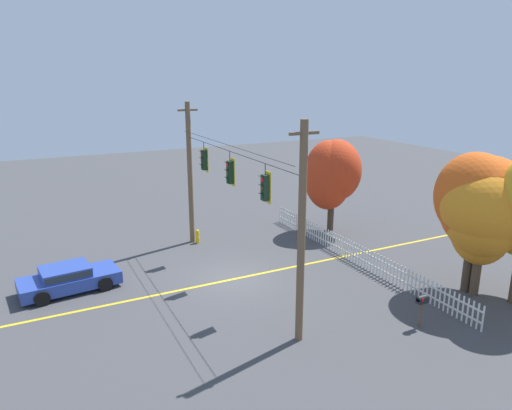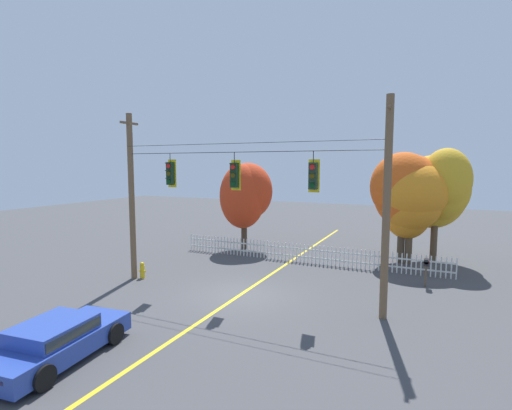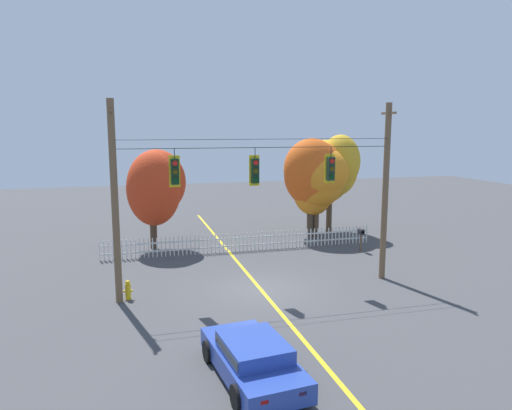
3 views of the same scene
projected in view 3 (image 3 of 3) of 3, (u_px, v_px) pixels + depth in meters
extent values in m
plane|color=#424244|center=(260.00, 289.00, 20.22)|extent=(80.00, 80.00, 0.00)
cube|color=gold|center=(260.00, 289.00, 20.22)|extent=(0.16, 36.00, 0.01)
cylinder|color=brown|center=(115.00, 203.00, 18.09)|extent=(0.27, 0.27, 7.86)
cylinder|color=brown|center=(385.00, 193.00, 21.09)|extent=(0.27, 0.27, 7.86)
cube|color=brown|center=(110.00, 110.00, 17.54)|extent=(0.10, 1.10, 0.10)
cube|color=brown|center=(389.00, 113.00, 20.53)|extent=(0.10, 1.10, 0.10)
cylinder|color=black|center=(260.00, 147.00, 19.26)|extent=(11.34, 0.02, 0.02)
cylinder|color=black|center=(262.00, 139.00, 18.97)|extent=(11.34, 0.02, 0.02)
cylinder|color=black|center=(174.00, 154.00, 18.39)|extent=(0.03, 0.03, 0.39)
cube|color=yellow|center=(175.00, 171.00, 18.63)|extent=(0.43, 0.02, 1.25)
cube|color=black|center=(175.00, 172.00, 18.50)|extent=(0.30, 0.24, 1.01)
cylinder|color=red|center=(175.00, 163.00, 18.32)|extent=(0.20, 0.03, 0.20)
cube|color=black|center=(175.00, 160.00, 18.26)|extent=(0.22, 0.12, 0.06)
cylinder|color=#463B09|center=(175.00, 172.00, 18.38)|extent=(0.20, 0.03, 0.20)
cube|color=black|center=(175.00, 169.00, 18.31)|extent=(0.22, 0.12, 0.06)
cylinder|color=#073513|center=(175.00, 180.00, 18.43)|extent=(0.20, 0.03, 0.20)
cube|color=black|center=(175.00, 178.00, 18.37)|extent=(0.22, 0.12, 0.06)
cylinder|color=black|center=(255.00, 153.00, 19.24)|extent=(0.03, 0.03, 0.43)
cube|color=yellow|center=(254.00, 170.00, 19.48)|extent=(0.43, 0.02, 1.26)
cube|color=black|center=(255.00, 171.00, 19.35)|extent=(0.30, 0.24, 1.01)
cylinder|color=red|center=(256.00, 163.00, 19.17)|extent=(0.20, 0.03, 0.20)
cube|color=black|center=(256.00, 160.00, 19.11)|extent=(0.22, 0.12, 0.06)
cylinder|color=#463B09|center=(256.00, 171.00, 19.22)|extent=(0.20, 0.03, 0.20)
cube|color=black|center=(256.00, 168.00, 19.16)|extent=(0.22, 0.12, 0.06)
cylinder|color=#073513|center=(256.00, 179.00, 19.28)|extent=(0.20, 0.03, 0.20)
cube|color=black|center=(256.00, 177.00, 19.22)|extent=(0.22, 0.12, 0.06)
cylinder|color=black|center=(331.00, 152.00, 20.10)|extent=(0.03, 0.03, 0.43)
cube|color=yellow|center=(329.00, 169.00, 20.34)|extent=(0.43, 0.02, 1.25)
cube|color=#1E3323|center=(331.00, 169.00, 20.22)|extent=(0.30, 0.24, 1.01)
cylinder|color=red|center=(332.00, 161.00, 20.04)|extent=(0.20, 0.03, 0.20)
cube|color=#1E3323|center=(333.00, 158.00, 19.98)|extent=(0.22, 0.12, 0.06)
cylinder|color=#463B09|center=(332.00, 169.00, 20.09)|extent=(0.20, 0.03, 0.20)
cube|color=#1E3323|center=(332.00, 166.00, 20.03)|extent=(0.22, 0.12, 0.06)
cylinder|color=#073513|center=(332.00, 177.00, 20.14)|extent=(0.20, 0.03, 0.20)
cube|color=#1E3323|center=(332.00, 174.00, 20.08)|extent=(0.22, 0.12, 0.06)
cube|color=silver|center=(100.00, 251.00, 24.40)|extent=(0.06, 0.04, 1.05)
cube|color=silver|center=(104.00, 251.00, 24.45)|extent=(0.06, 0.04, 1.05)
cube|color=silver|center=(109.00, 251.00, 24.51)|extent=(0.06, 0.04, 1.05)
cube|color=silver|center=(113.00, 250.00, 24.57)|extent=(0.06, 0.04, 1.05)
cube|color=silver|center=(118.00, 250.00, 24.63)|extent=(0.06, 0.04, 1.05)
cube|color=silver|center=(122.00, 250.00, 24.69)|extent=(0.06, 0.04, 1.05)
cube|color=silver|center=(127.00, 249.00, 24.74)|extent=(0.06, 0.04, 1.05)
cube|color=silver|center=(131.00, 249.00, 24.80)|extent=(0.06, 0.04, 1.05)
cube|color=silver|center=(135.00, 249.00, 24.86)|extent=(0.06, 0.04, 1.05)
cube|color=silver|center=(140.00, 249.00, 24.92)|extent=(0.06, 0.04, 1.05)
cube|color=silver|center=(144.00, 248.00, 24.98)|extent=(0.06, 0.04, 1.05)
cube|color=silver|center=(148.00, 248.00, 25.03)|extent=(0.06, 0.04, 1.05)
cube|color=silver|center=(153.00, 248.00, 25.09)|extent=(0.06, 0.04, 1.05)
cube|color=silver|center=(157.00, 247.00, 25.15)|extent=(0.06, 0.04, 1.05)
cube|color=silver|center=(161.00, 247.00, 25.21)|extent=(0.06, 0.04, 1.05)
cube|color=silver|center=(166.00, 247.00, 25.27)|extent=(0.06, 0.04, 1.05)
cube|color=silver|center=(170.00, 247.00, 25.32)|extent=(0.06, 0.04, 1.05)
cube|color=silver|center=(174.00, 246.00, 25.38)|extent=(0.06, 0.04, 1.05)
cube|color=silver|center=(178.00, 246.00, 25.44)|extent=(0.06, 0.04, 1.05)
cube|color=silver|center=(182.00, 246.00, 25.50)|extent=(0.06, 0.04, 1.05)
cube|color=silver|center=(187.00, 246.00, 25.56)|extent=(0.06, 0.04, 1.05)
cube|color=silver|center=(191.00, 245.00, 25.61)|extent=(0.06, 0.04, 1.05)
cube|color=silver|center=(195.00, 245.00, 25.67)|extent=(0.06, 0.04, 1.05)
cube|color=silver|center=(199.00, 245.00, 25.73)|extent=(0.06, 0.04, 1.05)
cube|color=silver|center=(203.00, 244.00, 25.79)|extent=(0.06, 0.04, 1.05)
cube|color=silver|center=(207.00, 244.00, 25.85)|extent=(0.06, 0.04, 1.05)
cube|color=silver|center=(211.00, 244.00, 25.90)|extent=(0.06, 0.04, 1.05)
cube|color=silver|center=(215.00, 244.00, 25.96)|extent=(0.06, 0.04, 1.05)
cube|color=silver|center=(219.00, 243.00, 26.02)|extent=(0.06, 0.04, 1.05)
cube|color=silver|center=(223.00, 243.00, 26.08)|extent=(0.06, 0.04, 1.05)
cube|color=silver|center=(227.00, 243.00, 26.14)|extent=(0.06, 0.04, 1.05)
cube|color=silver|center=(231.00, 243.00, 26.19)|extent=(0.06, 0.04, 1.05)
cube|color=silver|center=(235.00, 242.00, 26.25)|extent=(0.06, 0.04, 1.05)
cube|color=silver|center=(239.00, 242.00, 26.31)|extent=(0.06, 0.04, 1.05)
cube|color=silver|center=(243.00, 242.00, 26.37)|extent=(0.06, 0.04, 1.05)
cube|color=silver|center=(247.00, 242.00, 26.43)|extent=(0.06, 0.04, 1.05)
cube|color=silver|center=(251.00, 241.00, 26.48)|extent=(0.06, 0.04, 1.05)
cube|color=silver|center=(255.00, 241.00, 26.54)|extent=(0.06, 0.04, 1.05)
cube|color=silver|center=(259.00, 241.00, 26.60)|extent=(0.06, 0.04, 1.05)
cube|color=silver|center=(262.00, 241.00, 26.66)|extent=(0.06, 0.04, 1.05)
cube|color=silver|center=(266.00, 240.00, 26.72)|extent=(0.06, 0.04, 1.05)
cube|color=silver|center=(270.00, 240.00, 26.77)|extent=(0.06, 0.04, 1.05)
cube|color=silver|center=(274.00, 240.00, 26.83)|extent=(0.06, 0.04, 1.05)
cube|color=silver|center=(278.00, 240.00, 26.89)|extent=(0.06, 0.04, 1.05)
cube|color=silver|center=(281.00, 239.00, 26.95)|extent=(0.06, 0.04, 1.05)
cube|color=silver|center=(285.00, 239.00, 27.01)|extent=(0.06, 0.04, 1.05)
cube|color=silver|center=(289.00, 239.00, 27.07)|extent=(0.06, 0.04, 1.05)
cube|color=silver|center=(292.00, 239.00, 27.12)|extent=(0.06, 0.04, 1.05)
cube|color=silver|center=(296.00, 239.00, 27.18)|extent=(0.06, 0.04, 1.05)
cube|color=silver|center=(300.00, 238.00, 27.24)|extent=(0.06, 0.04, 1.05)
cube|color=silver|center=(303.00, 238.00, 27.30)|extent=(0.06, 0.04, 1.05)
cube|color=silver|center=(307.00, 238.00, 27.36)|extent=(0.06, 0.04, 1.05)
cube|color=silver|center=(311.00, 238.00, 27.41)|extent=(0.06, 0.04, 1.05)
cube|color=silver|center=(314.00, 237.00, 27.47)|extent=(0.06, 0.04, 1.05)
cube|color=silver|center=(318.00, 237.00, 27.53)|extent=(0.06, 0.04, 1.05)
cube|color=silver|center=(321.00, 237.00, 27.59)|extent=(0.06, 0.04, 1.05)
cube|color=silver|center=(325.00, 237.00, 27.65)|extent=(0.06, 0.04, 1.05)
cube|color=silver|center=(329.00, 236.00, 27.70)|extent=(0.06, 0.04, 1.05)
cube|color=silver|center=(332.00, 236.00, 27.76)|extent=(0.06, 0.04, 1.05)
cube|color=silver|center=(336.00, 236.00, 27.82)|extent=(0.06, 0.04, 1.05)
cube|color=silver|center=(339.00, 236.00, 27.88)|extent=(0.06, 0.04, 1.05)
cube|color=silver|center=(343.00, 236.00, 27.94)|extent=(0.06, 0.04, 1.05)
cube|color=silver|center=(346.00, 235.00, 27.99)|extent=(0.06, 0.04, 1.05)
cube|color=silver|center=(350.00, 235.00, 28.05)|extent=(0.06, 0.04, 1.05)
cube|color=silver|center=(353.00, 235.00, 28.11)|extent=(0.06, 0.04, 1.05)
cube|color=silver|center=(356.00, 235.00, 28.17)|extent=(0.06, 0.04, 1.05)
cube|color=silver|center=(360.00, 234.00, 28.23)|extent=(0.06, 0.04, 1.05)
cube|color=silver|center=(363.00, 234.00, 28.28)|extent=(0.06, 0.04, 1.05)
cube|color=silver|center=(367.00, 234.00, 28.34)|extent=(0.06, 0.04, 1.05)
cube|color=silver|center=(243.00, 245.00, 26.43)|extent=(15.20, 0.03, 0.08)
cube|color=silver|center=(243.00, 238.00, 26.36)|extent=(15.20, 0.03, 0.08)
cylinder|color=#473828|center=(154.00, 229.00, 26.89)|extent=(0.39, 0.39, 2.27)
ellipsoid|color=red|center=(154.00, 188.00, 26.18)|extent=(2.97, 2.82, 4.15)
ellipsoid|color=red|center=(157.00, 182.00, 26.57)|extent=(3.21, 2.87, 3.64)
cylinder|color=#473828|center=(310.00, 215.00, 29.73)|extent=(0.40, 0.40, 2.79)
ellipsoid|color=#DB5619|center=(314.00, 174.00, 29.59)|extent=(3.85, 3.53, 4.21)
ellipsoid|color=#DB5619|center=(312.00, 169.00, 29.15)|extent=(3.51, 2.96, 3.78)
cylinder|color=brown|center=(316.00, 220.00, 29.94)|extent=(0.38, 0.38, 2.09)
ellipsoid|color=orange|center=(313.00, 188.00, 29.70)|extent=(2.65, 2.36, 3.39)
ellipsoid|color=orange|center=(317.00, 179.00, 29.45)|extent=(3.37, 2.94, 3.65)
ellipsoid|color=orange|center=(317.00, 172.00, 29.55)|extent=(3.95, 3.83, 3.43)
cylinder|color=brown|center=(329.00, 211.00, 30.98)|extent=(0.36, 0.36, 2.83)
ellipsoid|color=gold|center=(325.00, 172.00, 30.99)|extent=(3.69, 3.03, 4.16)
ellipsoid|color=gold|center=(337.00, 169.00, 30.39)|extent=(2.70, 2.29, 3.46)
ellipsoid|color=gold|center=(340.00, 162.00, 30.11)|extent=(2.60, 2.35, 3.40)
cube|color=#28429E|center=(252.00, 362.00, 12.98)|extent=(2.23, 4.34, 0.55)
cube|color=#28429E|center=(254.00, 347.00, 12.76)|extent=(1.78, 2.16, 0.42)
cube|color=#232D38|center=(254.00, 347.00, 12.76)|extent=(1.81, 2.08, 0.27)
cylinder|color=black|center=(208.00, 351.00, 13.86)|extent=(0.25, 0.66, 0.64)
cylinder|color=black|center=(264.00, 341.00, 14.51)|extent=(0.25, 0.66, 0.64)
cylinder|color=black|center=(237.00, 397.00, 11.49)|extent=(0.25, 0.66, 0.64)
cylinder|color=black|center=(303.00, 383.00, 12.13)|extent=(0.25, 0.66, 0.64)
cube|color=white|center=(213.00, 331.00, 14.68)|extent=(0.20, 0.06, 0.10)
cube|color=white|center=(243.00, 327.00, 15.04)|extent=(0.20, 0.06, 0.10)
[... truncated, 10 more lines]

